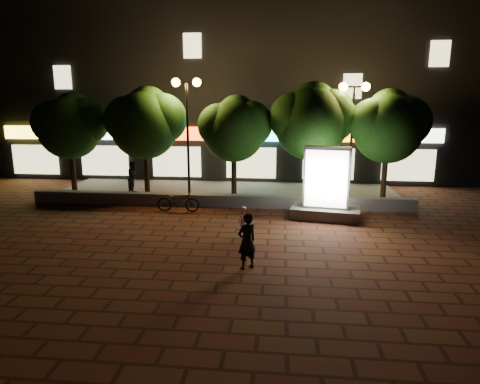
# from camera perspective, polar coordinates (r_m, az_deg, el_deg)

# --- Properties ---
(ground) EXTENTS (80.00, 80.00, 0.00)m
(ground) POSITION_cam_1_polar(r_m,az_deg,el_deg) (13.71, -5.53, -6.16)
(ground) COLOR #512D19
(ground) RESTS_ON ground
(retaining_wall) EXTENTS (16.00, 0.45, 0.50)m
(retaining_wall) POSITION_cam_1_polar(r_m,az_deg,el_deg) (17.42, -2.99, -1.15)
(retaining_wall) COLOR slate
(retaining_wall) RESTS_ON ground
(sidewalk) EXTENTS (16.00, 5.00, 0.08)m
(sidewalk) POSITION_cam_1_polar(r_m,az_deg,el_deg) (19.87, -1.89, -0.02)
(sidewalk) COLOR slate
(sidewalk) RESTS_ON ground
(building_block) EXTENTS (28.00, 8.12, 11.30)m
(building_block) POSITION_cam_1_polar(r_m,az_deg,el_deg) (25.84, -0.01, 13.99)
(building_block) COLOR black
(building_block) RESTS_ON ground
(tree_far_left) EXTENTS (3.36, 2.80, 4.63)m
(tree_far_left) POSITION_cam_1_polar(r_m,az_deg,el_deg) (20.56, -22.17, 8.65)
(tree_far_left) COLOR #312013
(tree_far_left) RESTS_ON sidewalk
(tree_left) EXTENTS (3.60, 3.00, 4.89)m
(tree_left) POSITION_cam_1_polar(r_m,az_deg,el_deg) (19.18, -12.79, 9.49)
(tree_left) COLOR #312013
(tree_left) RESTS_ON sidewalk
(tree_mid) EXTENTS (3.24, 2.70, 4.50)m
(tree_mid) POSITION_cam_1_polar(r_m,az_deg,el_deg) (18.33, -0.67, 8.95)
(tree_mid) COLOR #312013
(tree_mid) RESTS_ON sidewalk
(tree_right) EXTENTS (3.72, 3.10, 5.07)m
(tree_right) POSITION_cam_1_polar(r_m,az_deg,el_deg) (18.23, 9.86, 9.85)
(tree_right) COLOR #312013
(tree_right) RESTS_ON sidewalk
(tree_far_right) EXTENTS (3.48, 2.90, 4.76)m
(tree_far_right) POSITION_cam_1_polar(r_m,az_deg,el_deg) (18.74, 19.75, 8.76)
(tree_far_right) COLOR #312013
(tree_far_right) RESTS_ON sidewalk
(street_lamp_left) EXTENTS (1.26, 0.36, 5.18)m
(street_lamp_left) POSITION_cam_1_polar(r_m,az_deg,el_deg) (18.38, -7.27, 11.39)
(street_lamp_left) COLOR black
(street_lamp_left) RESTS_ON sidewalk
(street_lamp_right) EXTENTS (1.26, 0.36, 4.98)m
(street_lamp_right) POSITION_cam_1_polar(r_m,az_deg,el_deg) (18.15, 15.23, 10.62)
(street_lamp_right) COLOR black
(street_lamp_right) RESTS_ON sidewalk
(ad_kiosk) EXTENTS (2.67, 1.66, 2.71)m
(ad_kiosk) POSITION_cam_1_polar(r_m,az_deg,el_deg) (15.78, 11.71, 0.27)
(ad_kiosk) COLOR slate
(ad_kiosk) RESTS_ON ground
(scooter_pink) EXTENTS (1.02, 1.94, 1.12)m
(scooter_pink) POSITION_cam_1_polar(r_m,az_deg,el_deg) (12.75, 0.87, -4.89)
(scooter_pink) COLOR #C0779E
(scooter_pink) RESTS_ON ground
(rider) EXTENTS (0.66, 0.63, 1.53)m
(rider) POSITION_cam_1_polar(r_m,az_deg,el_deg) (10.97, 0.95, -6.74)
(rider) COLOR black
(rider) RESTS_ON ground
(scooter_parked) EXTENTS (1.71, 0.67, 0.88)m
(scooter_parked) POSITION_cam_1_polar(r_m,az_deg,el_deg) (16.71, -8.46, -1.20)
(scooter_parked) COLOR black
(scooter_parked) RESTS_ON ground
(pedestrian) EXTENTS (0.62, 0.77, 1.51)m
(pedestrian) POSITION_cam_1_polar(r_m,az_deg,el_deg) (20.00, -14.34, 1.99)
(pedestrian) COLOR black
(pedestrian) RESTS_ON sidewalk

